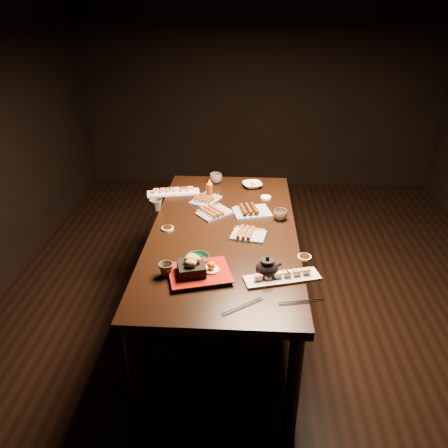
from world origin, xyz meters
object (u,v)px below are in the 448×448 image
(edamame_bowl_cream, at_px, (252,185))
(dining_table, at_px, (224,280))
(yakitori_plate_center, at_px, (214,210))
(sushi_platter_far, at_px, (173,191))
(teacup_mid_right, at_px, (280,215))
(tempura_tray, at_px, (199,267))
(yakitori_plate_right, at_px, (248,233))
(edamame_bowl_green, at_px, (198,260))
(condiment_bottle, at_px, (210,189))
(teacup_near_left, at_px, (166,269))
(sushi_platter_near, at_px, (282,275))
(yakitori_plate_left, at_px, (206,198))
(teacup_far_right, at_px, (216,178))
(teacup_far_left, at_px, (156,205))
(teapot, at_px, (267,267))

(edamame_bowl_cream, bearing_deg, dining_table, -104.22)
(yakitori_plate_center, bearing_deg, edamame_bowl_cream, 20.69)
(sushi_platter_far, bearing_deg, edamame_bowl_cream, -177.61)
(edamame_bowl_cream, distance_m, teacup_mid_right, 0.56)
(dining_table, xyz_separation_m, yakitori_plate_center, (-0.08, 0.23, 0.40))
(yakitori_plate_center, distance_m, tempura_tray, 0.73)
(yakitori_plate_center, height_order, tempura_tray, tempura_tray)
(yakitori_plate_right, distance_m, edamame_bowl_green, 0.41)
(condiment_bottle, bearing_deg, yakitori_plate_center, -78.09)
(edamame_bowl_green, bearing_deg, yakitori_plate_right, 48.51)
(yakitori_plate_center, relative_size, edamame_bowl_green, 1.65)
(edamame_bowl_cream, xyz_separation_m, teacup_near_left, (-0.45, -1.20, 0.02))
(edamame_bowl_green, bearing_deg, teacup_mid_right, 48.60)
(sushi_platter_near, xyz_separation_m, edamame_bowl_green, (-0.45, 0.13, -0.00))
(yakitori_plate_left, height_order, teacup_far_right, teacup_far_right)
(yakitori_plate_left, distance_m, edamame_bowl_cream, 0.43)
(edamame_bowl_cream, relative_size, condiment_bottle, 0.97)
(dining_table, bearing_deg, yakitori_plate_left, 94.34)
(yakitori_plate_left, height_order, teacup_near_left, teacup_near_left)
(sushi_platter_far, bearing_deg, tempura_tray, 93.95)
(sushi_platter_near, relative_size, yakitori_plate_left, 1.88)
(teacup_far_right, bearing_deg, dining_table, -82.14)
(yakitori_plate_left, bearing_deg, teacup_far_left, 143.42)
(tempura_tray, relative_size, condiment_bottle, 2.10)
(teacup_far_left, relative_size, teacup_far_right, 0.89)
(yakitori_plate_center, distance_m, condiment_bottle, 0.26)
(edamame_bowl_green, bearing_deg, sushi_platter_near, -16.02)
(yakitori_plate_center, bearing_deg, condiment_bottle, 60.74)
(teapot, height_order, condiment_bottle, condiment_bottle)
(edamame_bowl_green, xyz_separation_m, teapot, (0.37, -0.11, 0.04))
(teacup_mid_right, relative_size, teacup_far_left, 1.02)
(teacup_near_left, xyz_separation_m, teapot, (0.52, 0.02, 0.02))
(sushi_platter_far, distance_m, tempura_tray, 1.09)
(dining_table, xyz_separation_m, yakitori_plate_left, (-0.15, 0.43, 0.40))
(sushi_platter_near, bearing_deg, tempura_tray, 163.67)
(teacup_far_left, bearing_deg, sushi_platter_far, 76.19)
(dining_table, xyz_separation_m, sushi_platter_far, (-0.40, 0.55, 0.40))
(tempura_tray, distance_m, condiment_bottle, 0.97)
(teacup_mid_right, height_order, condiment_bottle, condiment_bottle)
(teapot, bearing_deg, sushi_platter_far, 101.41)
(edamame_bowl_cream, xyz_separation_m, tempura_tray, (-0.27, -1.20, 0.04))
(sushi_platter_near, height_order, edamame_bowl_cream, sushi_platter_near)
(sushi_platter_far, xyz_separation_m, tempura_tray, (0.31, -1.04, 0.03))
(teacup_far_right, bearing_deg, teacup_far_left, -126.00)
(sushi_platter_near, xyz_separation_m, yakitori_plate_left, (-0.48, 0.93, 0.00))
(sushi_platter_far, distance_m, yakitori_plate_left, 0.28)
(sushi_platter_far, relative_size, teacup_far_left, 4.38)
(condiment_bottle, bearing_deg, yakitori_plate_left, -119.04)
(edamame_bowl_cream, xyz_separation_m, condiment_bottle, (-0.31, -0.23, 0.06))
(yakitori_plate_right, xyz_separation_m, condiment_bottle, (-0.28, 0.54, 0.05))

